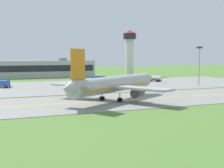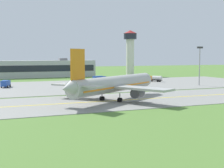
{
  "view_description": "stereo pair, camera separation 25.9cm",
  "coord_description": "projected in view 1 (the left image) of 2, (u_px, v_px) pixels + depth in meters",
  "views": [
    {
      "loc": [
        -32.72,
        -72.47,
        11.22
      ],
      "look_at": [
        -1.18,
        2.9,
        4.0
      ],
      "focal_mm": 51.19,
      "sensor_mm": 36.0,
      "label": 1
    },
    {
      "loc": [
        -32.48,
        -72.57,
        11.22
      ],
      "look_at": [
        -1.18,
        2.9,
        4.0
      ],
      "focal_mm": 51.19,
      "sensor_mm": 36.0,
      "label": 2
    }
  ],
  "objects": [
    {
      "name": "ground_plane",
      "position": [
        121.0,
        101.0,
        80.17
      ],
      "size": [
        500.0,
        500.0,
        0.0
      ],
      "primitive_type": "plane",
      "color": "#517A33"
    },
    {
      "name": "taxiway_strip",
      "position": [
        121.0,
        100.0,
        80.16
      ],
      "size": [
        240.0,
        28.0,
        0.1
      ],
      "primitive_type": "cube",
      "color": "gray",
      "rests_on": "ground"
    },
    {
      "name": "apron_pad",
      "position": [
        100.0,
        85.0,
        122.6
      ],
      "size": [
        140.0,
        52.0,
        0.1
      ],
      "primitive_type": "cube",
      "color": "gray",
      "rests_on": "ground"
    },
    {
      "name": "taxiway_centreline",
      "position": [
        121.0,
        100.0,
        80.16
      ],
      "size": [
        220.0,
        0.6,
        0.01
      ],
      "primitive_type": "cube",
      "color": "yellow",
      "rests_on": "taxiway_strip"
    },
    {
      "name": "airplane_lead",
      "position": [
        114.0,
        84.0,
        79.76
      ],
      "size": [
        34.3,
        28.8,
        12.7
      ],
      "color": "#ADADA8",
      "rests_on": "ground"
    },
    {
      "name": "service_truck_baggage",
      "position": [
        155.0,
        78.0,
        138.09
      ],
      "size": [
        5.06,
        6.12,
        2.65
      ],
      "color": "orange",
      "rests_on": "ground"
    },
    {
      "name": "service_truck_fuel",
      "position": [
        99.0,
        78.0,
        137.8
      ],
      "size": [
        6.34,
        3.88,
        2.6
      ],
      "color": "#264CA5",
      "rests_on": "ground"
    },
    {
      "name": "service_truck_catering",
      "position": [
        5.0,
        83.0,
        112.92
      ],
      "size": [
        3.89,
        6.34,
        2.6
      ],
      "color": "#264CA5",
      "rests_on": "ground"
    },
    {
      "name": "terminal_building",
      "position": [
        41.0,
        69.0,
        165.84
      ],
      "size": [
        55.78,
        9.66,
        10.05
      ],
      "color": "#B2B2B7",
      "rests_on": "ground"
    },
    {
      "name": "control_tower",
      "position": [
        130.0,
        48.0,
        178.58
      ],
      "size": [
        7.6,
        7.6,
        25.47
      ],
      "color": "silver",
      "rests_on": "ground"
    },
    {
      "name": "apron_light_mast",
      "position": [
        199.0,
        61.0,
        119.72
      ],
      "size": [
        2.4,
        0.5,
        14.7
      ],
      "color": "gray",
      "rests_on": "ground"
    }
  ]
}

